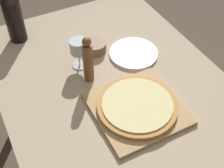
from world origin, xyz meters
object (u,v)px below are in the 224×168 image
object	(u,v)px
wine_bottle	(13,16)
wine_glass	(78,48)
pepper_mill	(88,60)
small_bowl	(95,47)
pizza	(137,105)

from	to	relation	value
wine_bottle	wine_glass	world-z (taller)	wine_bottle
wine_glass	wine_bottle	bearing A→B (deg)	120.98
pepper_mill	wine_glass	distance (m)	0.10
wine_glass	small_bowl	world-z (taller)	wine_glass
pepper_mill	pizza	bearing A→B (deg)	-68.80
pizza	pepper_mill	xyz separation A→B (m)	(-0.10, 0.26, 0.08)
pizza	pepper_mill	world-z (taller)	pepper_mill
pizza	pepper_mill	bearing A→B (deg)	111.20
small_bowl	wine_bottle	bearing A→B (deg)	139.39
wine_bottle	wine_glass	bearing A→B (deg)	-59.02
pepper_mill	small_bowl	bearing A→B (deg)	57.27
wine_glass	small_bowl	xyz separation A→B (m)	(0.11, 0.07, -0.08)
small_bowl	pepper_mill	bearing A→B (deg)	-122.73
wine_bottle	pepper_mill	size ratio (longest dim) A/B	1.51
pepper_mill	small_bowl	world-z (taller)	pepper_mill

